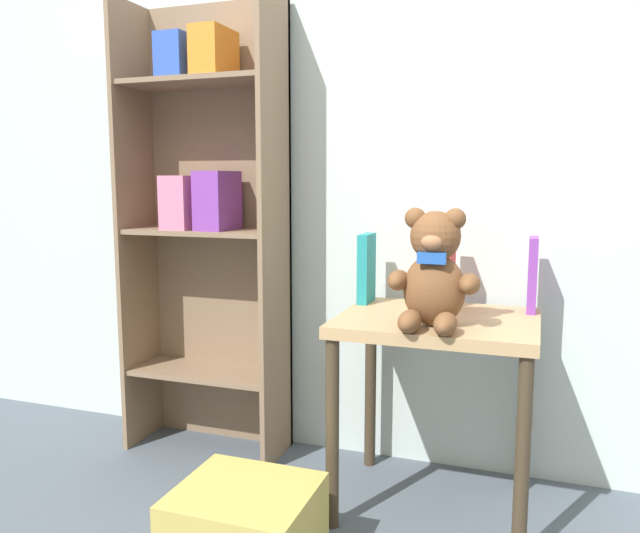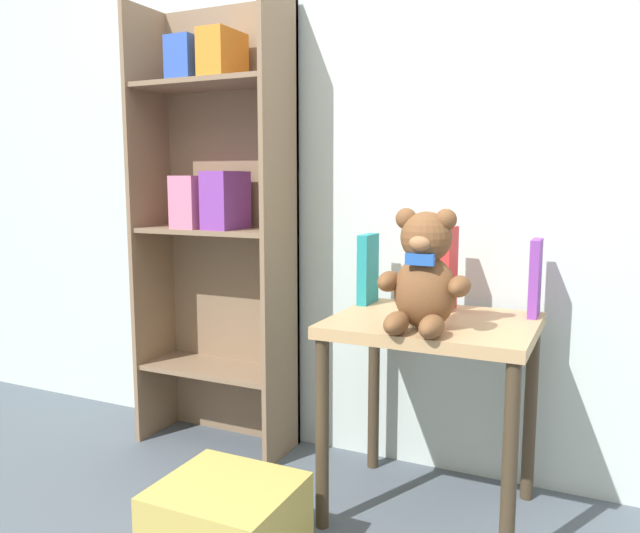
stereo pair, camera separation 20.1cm
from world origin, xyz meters
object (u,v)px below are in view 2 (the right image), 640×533
at_px(teddy_bear, 424,275).
at_px(book_standing_purple, 535,278).
at_px(bookshelf_side, 218,207).
at_px(storage_bin, 227,527).
at_px(book_standing_red, 447,269).
at_px(book_standing_teal, 368,269).
at_px(display_table, 433,351).

relative_size(teddy_bear, book_standing_purple, 1.42).
bearing_deg(bookshelf_side, storage_bin, -55.24).
xyz_separation_m(teddy_bear, storage_bin, (-0.41, -0.37, -0.65)).
distance_m(book_standing_red, book_standing_purple, 0.27).
relative_size(teddy_bear, book_standing_red, 1.26).
height_order(book_standing_teal, storage_bin, book_standing_teal).
bearing_deg(book_standing_teal, storage_bin, -102.08).
distance_m(display_table, book_standing_purple, 0.38).
distance_m(book_standing_red, storage_bin, 0.99).
height_order(bookshelf_side, book_standing_purple, bookshelf_side).
bearing_deg(storage_bin, display_table, 51.14).
bearing_deg(book_standing_purple, storage_bin, -135.57).
xyz_separation_m(display_table, book_standing_red, (-0.00, 0.15, 0.23)).
xyz_separation_m(bookshelf_side, storage_bin, (0.48, -0.69, -0.80)).
relative_size(teddy_bear, book_standing_teal, 1.44).
distance_m(display_table, book_standing_teal, 0.37).
distance_m(book_standing_teal, book_standing_red, 0.27).
xyz_separation_m(book_standing_purple, storage_bin, (-0.67, -0.68, -0.61)).
xyz_separation_m(bookshelf_side, book_standing_teal, (0.62, -0.04, -0.19)).
height_order(bookshelf_side, book_standing_red, bookshelf_side).
xyz_separation_m(bookshelf_side, teddy_bear, (0.90, -0.32, -0.16)).
height_order(teddy_bear, book_standing_red, teddy_bear).
bearing_deg(display_table, teddy_bear, -87.37).
bearing_deg(display_table, storage_bin, -128.86).
distance_m(bookshelf_side, book_standing_red, 0.91).
bearing_deg(book_standing_purple, bookshelf_side, 178.34).
relative_size(teddy_bear, storage_bin, 0.95).
xyz_separation_m(teddy_bear, book_standing_red, (-0.01, 0.28, -0.02)).
relative_size(book_standing_teal, book_standing_purple, 0.99).
relative_size(book_standing_red, storage_bin, 0.76).
distance_m(bookshelf_side, book_standing_purple, 1.17).
bearing_deg(storage_bin, book_standing_purple, 45.30).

